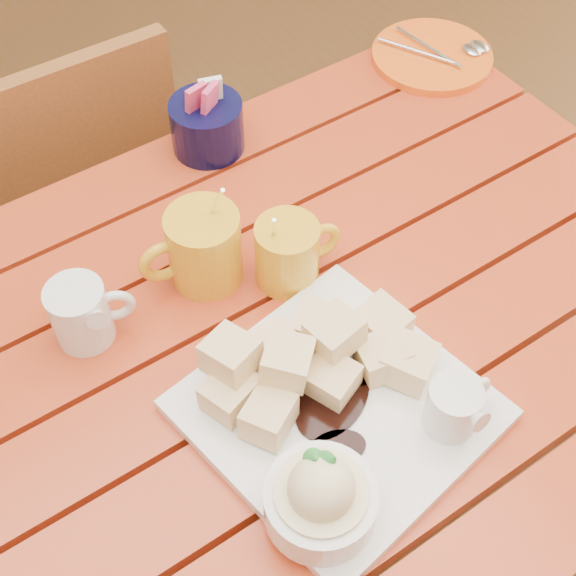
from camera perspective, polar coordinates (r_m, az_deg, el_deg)
ground at (r=1.63m, az=-1.05°, el=-19.08°), size 5.00×5.00×0.00m
table at (r=1.05m, az=-1.55°, el=-7.48°), size 1.20×0.79×0.75m
dessert_plate at (r=0.87m, az=3.26°, el=-9.13°), size 0.33×0.33×0.12m
coffee_mug_left at (r=0.98m, az=-6.13°, el=2.90°), size 0.13×0.09×0.15m
coffee_mug_right at (r=0.98m, az=0.08°, el=2.57°), size 0.11×0.08×0.13m
cream_pitcher at (r=0.96m, az=-14.45°, el=-1.67°), size 0.10×0.09×0.09m
sugar_caddy at (r=1.17m, az=-5.78°, el=11.48°), size 0.10×0.10×0.11m
orange_saucer at (r=1.37m, az=10.28°, el=15.94°), size 0.19×0.19×0.02m
chair_far at (r=1.54m, az=-15.56°, el=5.36°), size 0.40×0.40×0.84m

